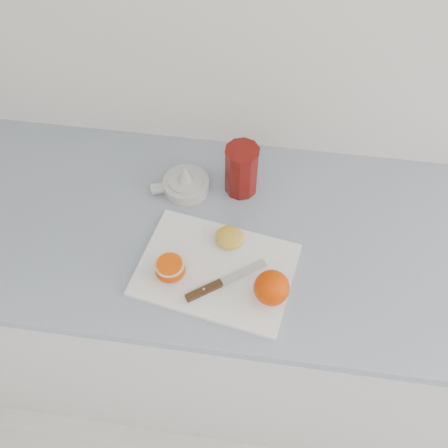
% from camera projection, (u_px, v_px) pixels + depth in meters
% --- Properties ---
extents(counter, '(2.57, 0.64, 0.89)m').
position_uv_depth(counter, '(210.00, 306.00, 1.61)').
color(counter, silver).
rests_on(counter, ground).
extents(cutting_board, '(0.39, 0.31, 0.01)m').
position_uv_depth(cutting_board, '(216.00, 270.00, 1.17)').
color(cutting_board, white).
rests_on(cutting_board, counter).
extents(whole_orange, '(0.08, 0.08, 0.08)m').
position_uv_depth(whole_orange, '(272.00, 288.00, 1.09)').
color(whole_orange, '#F94E00').
rests_on(whole_orange, cutting_board).
extents(half_orange, '(0.07, 0.07, 0.04)m').
position_uv_depth(half_orange, '(170.00, 269.00, 1.14)').
color(half_orange, '#F94E00').
rests_on(half_orange, cutting_board).
extents(squeezed_shell, '(0.07, 0.07, 0.03)m').
position_uv_depth(squeezed_shell, '(229.00, 237.00, 1.20)').
color(squeezed_shell, gold).
rests_on(squeezed_shell, cutting_board).
extents(paring_knife, '(0.18, 0.13, 0.01)m').
position_uv_depth(paring_knife, '(211.00, 287.00, 1.13)').
color(paring_knife, '#442210').
rests_on(paring_knife, cutting_board).
extents(citrus_juicer, '(0.15, 0.12, 0.08)m').
position_uv_depth(citrus_juicer, '(185.00, 183.00, 1.30)').
color(citrus_juicer, silver).
rests_on(citrus_juicer, counter).
extents(red_tumbler, '(0.09, 0.09, 0.14)m').
position_uv_depth(red_tumbler, '(242.00, 171.00, 1.27)').
color(red_tumbler, maroon).
rests_on(red_tumbler, counter).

